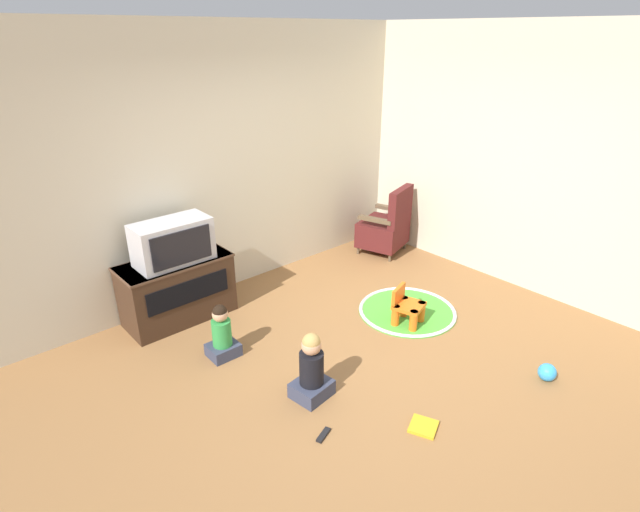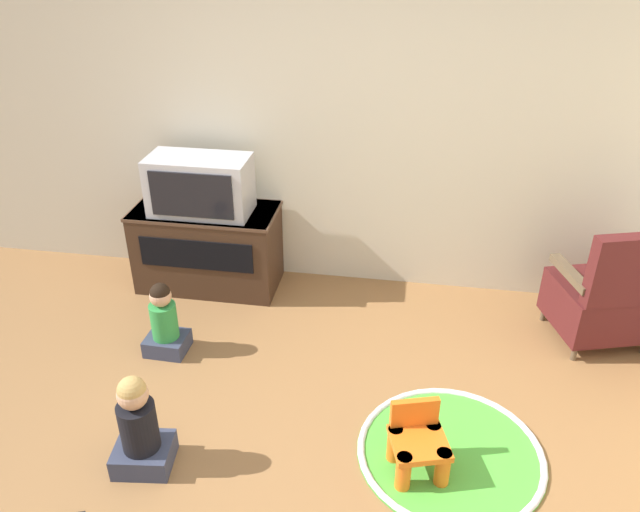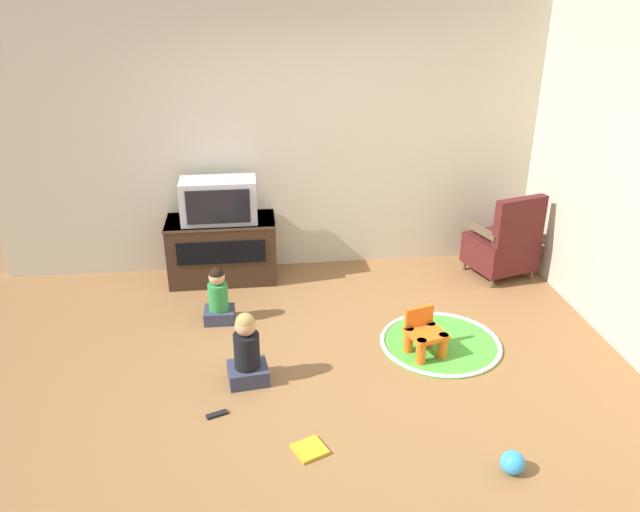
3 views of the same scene
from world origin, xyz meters
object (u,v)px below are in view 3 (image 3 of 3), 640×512
(yellow_kid_chair, at_px, (425,337))
(book, at_px, (310,449))
(child_watching_center, at_px, (218,298))
(remote_control, at_px, (217,414))
(child_watching_left, at_px, (247,352))
(tv_cabinet, at_px, (222,248))
(black_armchair, at_px, (504,245))
(television, at_px, (219,201))
(toy_ball, at_px, (513,462))

(yellow_kid_chair, height_order, book, yellow_kid_chair)
(child_watching_center, relative_size, remote_control, 3.33)
(child_watching_center, bearing_deg, child_watching_left, -74.21)
(tv_cabinet, height_order, remote_control, tv_cabinet)
(remote_control, bearing_deg, black_armchair, 14.09)
(child_watching_left, distance_m, remote_control, 0.51)
(yellow_kid_chair, bearing_deg, television, 119.48)
(remote_control, bearing_deg, tv_cabinet, 69.71)
(television, bearing_deg, child_watching_center, -91.42)
(television, xyz_separation_m, toy_ball, (1.83, -2.92, -0.77))
(tv_cabinet, height_order, yellow_kid_chair, tv_cabinet)
(toy_ball, bearing_deg, television, 122.04)
(black_armchair, distance_m, book, 3.24)
(television, distance_m, remote_control, 2.31)
(television, relative_size, child_watching_left, 1.24)
(yellow_kid_chair, distance_m, child_watching_center, 1.82)
(child_watching_left, xyz_separation_m, book, (0.38, -0.82, -0.24))
(tv_cabinet, xyz_separation_m, remote_control, (-0.00, -2.20, -0.32))
(television, relative_size, child_watching_center, 1.39)
(yellow_kid_chair, distance_m, toy_ball, 1.37)
(television, height_order, remote_control, television)
(television, bearing_deg, remote_control, -90.10)
(television, xyz_separation_m, child_watching_left, (0.22, -1.76, -0.60))
(yellow_kid_chair, bearing_deg, child_watching_center, 139.02)
(tv_cabinet, bearing_deg, toy_ball, -58.29)
(child_watching_center, relative_size, book, 2.03)
(yellow_kid_chair, distance_m, remote_control, 1.75)
(black_armchair, height_order, child_watching_center, black_armchair)
(black_armchair, height_order, child_watching_left, black_armchair)
(book, bearing_deg, toy_ball, -39.01)
(television, height_order, child_watching_center, television)
(child_watching_left, xyz_separation_m, child_watching_center, (-0.24, 0.94, -0.03))
(child_watching_left, bearing_deg, book, -72.08)
(child_watching_left, xyz_separation_m, toy_ball, (1.61, -1.16, -0.18))
(black_armchair, distance_m, child_watching_left, 3.01)
(television, distance_m, toy_ball, 3.53)
(toy_ball, relative_size, book, 0.59)
(child_watching_center, xyz_separation_m, remote_control, (0.02, -1.33, -0.21))
(child_watching_center, height_order, book, child_watching_center)
(yellow_kid_chair, height_order, toy_ball, yellow_kid_chair)
(tv_cabinet, height_order, television, television)
(child_watching_left, bearing_deg, toy_ball, -42.85)
(yellow_kid_chair, xyz_separation_m, toy_ball, (0.19, -1.36, -0.09))
(tv_cabinet, distance_m, book, 2.71)
(child_watching_left, height_order, remote_control, child_watching_left)
(tv_cabinet, xyz_separation_m, black_armchair, (2.81, -0.28, 0.02))
(black_armchair, bearing_deg, child_watching_left, 13.46)
(child_watching_left, relative_size, child_watching_center, 1.12)
(black_armchair, bearing_deg, television, -21.90)
(toy_ball, bearing_deg, tv_cabinet, 121.71)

